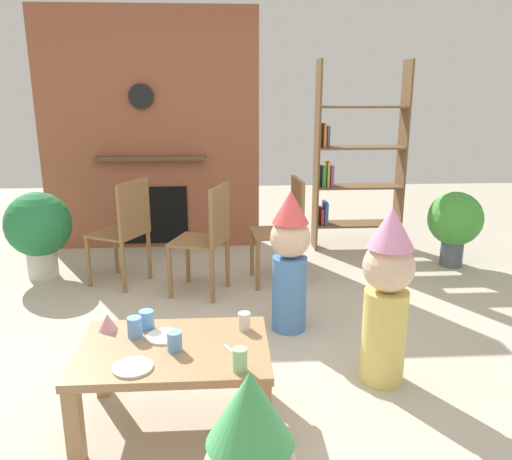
% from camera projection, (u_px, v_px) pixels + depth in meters
% --- Properties ---
extents(ground_plane, '(12.00, 12.00, 0.00)m').
position_uv_depth(ground_plane, '(235.00, 369.00, 3.05)').
color(ground_plane, '#BCB29E').
extents(brick_fireplace_feature, '(2.20, 0.28, 2.40)m').
position_uv_depth(brick_fireplace_feature, '(151.00, 133.00, 5.19)').
color(brick_fireplace_feature, '#935138').
rests_on(brick_fireplace_feature, ground_plane).
extents(bookshelf, '(0.90, 0.28, 1.90)m').
position_uv_depth(bookshelf, '(353.00, 165.00, 5.20)').
color(bookshelf, brown).
rests_on(bookshelf, ground_plane).
extents(coffee_table, '(0.92, 0.62, 0.42)m').
position_uv_depth(coffee_table, '(174.00, 360.00, 2.48)').
color(coffee_table, '#9E7A51').
rests_on(coffee_table, ground_plane).
extents(paper_cup_near_left, '(0.06, 0.06, 0.11)m').
position_uv_depth(paper_cup_near_left, '(240.00, 360.00, 2.24)').
color(paper_cup_near_left, '#8CD18C').
rests_on(paper_cup_near_left, coffee_table).
extents(paper_cup_near_right, '(0.07, 0.07, 0.10)m').
position_uv_depth(paper_cup_near_right, '(175.00, 341.00, 2.41)').
color(paper_cup_near_right, '#669EE0').
rests_on(paper_cup_near_right, coffee_table).
extents(paper_cup_center, '(0.07, 0.07, 0.10)m').
position_uv_depth(paper_cup_center, '(135.00, 327.00, 2.55)').
color(paper_cup_center, '#669EE0').
rests_on(paper_cup_center, coffee_table).
extents(paper_cup_far_left, '(0.06, 0.06, 0.09)m').
position_uv_depth(paper_cup_far_left, '(244.00, 321.00, 2.63)').
color(paper_cup_far_left, silver).
rests_on(paper_cup_far_left, coffee_table).
extents(paper_cup_far_right, '(0.08, 0.08, 0.10)m').
position_uv_depth(paper_cup_far_right, '(147.00, 320.00, 2.64)').
color(paper_cup_far_right, '#669EE0').
rests_on(paper_cup_far_right, coffee_table).
extents(paper_plate_front, '(0.17, 0.17, 0.01)m').
position_uv_depth(paper_plate_front, '(164.00, 336.00, 2.55)').
color(paper_plate_front, white).
rests_on(paper_plate_front, coffee_table).
extents(paper_plate_rear, '(0.18, 0.18, 0.01)m').
position_uv_depth(paper_plate_rear, '(133.00, 367.00, 2.27)').
color(paper_plate_rear, white).
rests_on(paper_plate_rear, coffee_table).
extents(birthday_cake_slice, '(0.10, 0.10, 0.09)m').
position_uv_depth(birthday_cake_slice, '(108.00, 322.00, 2.62)').
color(birthday_cake_slice, pink).
rests_on(birthday_cake_slice, coffee_table).
extents(table_fork, '(0.08, 0.14, 0.01)m').
position_uv_depth(table_fork, '(232.00, 351.00, 2.41)').
color(table_fork, silver).
rests_on(table_fork, coffee_table).
extents(child_in_pink, '(0.28, 0.28, 1.02)m').
position_uv_depth(child_in_pink, '(387.00, 292.00, 2.81)').
color(child_in_pink, '#E0CC66').
rests_on(child_in_pink, ground_plane).
extents(child_by_the_chairs, '(0.27, 0.27, 0.98)m').
position_uv_depth(child_by_the_chairs, '(290.00, 258.00, 3.44)').
color(child_by_the_chairs, '#4C7FC6').
rests_on(child_by_the_chairs, ground_plane).
extents(dining_chair_left, '(0.54, 0.54, 0.90)m').
position_uv_depth(dining_chair_left, '(126.00, 226.00, 4.26)').
color(dining_chair_left, olive).
rests_on(dining_chair_left, ground_plane).
extents(dining_chair_middle, '(0.51, 0.51, 0.90)m').
position_uv_depth(dining_chair_middle, '(209.00, 233.00, 4.06)').
color(dining_chair_middle, olive).
rests_on(dining_chair_middle, ground_plane).
extents(dining_chair_right, '(0.43, 0.43, 0.90)m').
position_uv_depth(dining_chair_right, '(286.00, 224.00, 4.33)').
color(dining_chair_right, olive).
rests_on(dining_chair_right, ground_plane).
extents(potted_plant_tall, '(0.50, 0.50, 0.71)m').
position_uv_depth(potted_plant_tall, '(455.00, 221.00, 4.74)').
color(potted_plant_tall, '#4C5660').
rests_on(potted_plant_tall, ground_plane).
extents(potted_plant_short, '(0.56, 0.56, 0.77)m').
position_uv_depth(potted_plant_short, '(39.00, 228.00, 4.44)').
color(potted_plant_short, beige).
rests_on(potted_plant_short, ground_plane).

